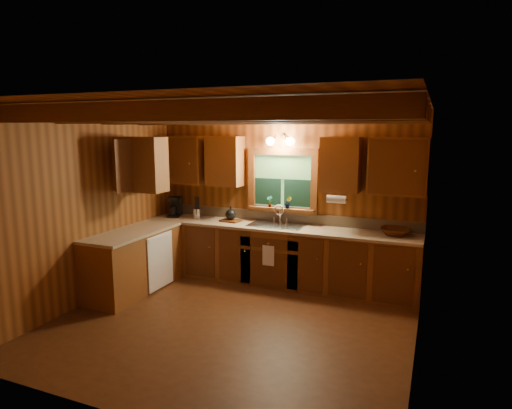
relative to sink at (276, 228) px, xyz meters
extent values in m
plane|color=#4C2912|center=(0.00, -1.60, -0.86)|extent=(4.20, 4.20, 0.00)
plane|color=brown|center=(0.00, -1.60, 1.74)|extent=(4.20, 4.20, 0.00)
plane|color=brown|center=(0.00, 0.30, 0.44)|extent=(4.20, 0.00, 4.20)
plane|color=brown|center=(0.00, -3.50, 0.44)|extent=(4.20, 0.00, 4.20)
plane|color=brown|center=(-2.10, -1.60, 0.44)|extent=(0.00, 3.80, 3.80)
plane|color=brown|center=(2.10, -1.60, 0.44)|extent=(0.00, 3.80, 3.80)
cube|color=brown|center=(0.00, -2.80, 1.63)|extent=(4.20, 0.14, 0.18)
cube|color=brown|center=(0.00, -2.00, 1.63)|extent=(4.20, 0.14, 0.18)
cube|color=brown|center=(0.00, -1.20, 1.63)|extent=(4.20, 0.14, 0.18)
cube|color=brown|center=(0.00, -0.40, 1.63)|extent=(4.20, 0.14, 0.18)
cube|color=brown|center=(0.00, -0.01, -0.43)|extent=(4.20, 0.62, 0.86)
cube|color=brown|center=(-1.79, -1.12, -0.43)|extent=(0.62, 1.60, 0.86)
cube|color=tan|center=(0.00, -0.01, 0.02)|extent=(4.20, 0.66, 0.04)
cube|color=tan|center=(-1.78, -1.12, 0.02)|extent=(0.64, 1.60, 0.04)
cube|color=tan|center=(0.00, 0.28, 0.12)|extent=(4.20, 0.02, 0.16)
cube|color=white|center=(-1.47, -0.92, -0.43)|extent=(0.02, 0.60, 0.80)
cube|color=brown|center=(-1.70, 0.13, 0.98)|extent=(0.78, 0.34, 0.78)
cube|color=brown|center=(-0.92, 0.13, 0.98)|extent=(0.55, 0.34, 0.78)
cube|color=brown|center=(0.92, 0.13, 0.98)|extent=(0.55, 0.34, 0.78)
cube|color=brown|center=(1.70, 0.13, 0.98)|extent=(0.78, 0.34, 0.78)
cube|color=brown|center=(-1.93, -0.92, 0.98)|extent=(0.34, 1.10, 0.78)
cube|color=brown|center=(0.00, 0.26, 1.14)|extent=(1.12, 0.08, 0.10)
cube|color=brown|center=(0.00, 0.26, 0.24)|extent=(1.12, 0.08, 0.10)
cube|color=brown|center=(-0.51, 0.26, 0.69)|extent=(0.10, 0.08, 0.80)
cube|color=brown|center=(0.51, 0.26, 0.69)|extent=(0.10, 0.08, 0.80)
cube|color=#437B33|center=(0.00, 0.29, 0.69)|extent=(0.92, 0.01, 0.80)
cube|color=#102F24|center=(-0.24, 0.27, 0.52)|extent=(0.42, 0.02, 0.42)
cube|color=#102F24|center=(0.24, 0.27, 0.52)|extent=(0.42, 0.02, 0.42)
cylinder|color=black|center=(0.00, 0.27, 0.71)|extent=(0.92, 0.01, 0.01)
cube|color=brown|center=(0.00, 0.22, 0.26)|extent=(1.06, 0.14, 0.04)
cylinder|color=black|center=(0.00, 0.26, 1.37)|extent=(0.08, 0.03, 0.08)
cylinder|color=black|center=(-0.10, 0.20, 1.37)|extent=(0.09, 0.17, 0.08)
cylinder|color=black|center=(0.10, 0.20, 1.37)|extent=(0.09, 0.17, 0.08)
sphere|color=#FFE0A5|center=(-0.16, 0.14, 1.30)|extent=(0.13, 0.13, 0.13)
sphere|color=#FFE0A5|center=(0.16, 0.14, 1.30)|extent=(0.13, 0.13, 0.13)
cylinder|color=white|center=(0.92, -0.07, 0.51)|extent=(0.27, 0.11, 0.11)
cube|color=white|center=(0.00, -0.34, -0.34)|extent=(0.18, 0.01, 0.30)
cube|color=silver|center=(0.00, 0.00, 0.05)|extent=(0.82, 0.48, 0.02)
cube|color=#262628|center=(-0.19, 0.00, -0.02)|extent=(0.34, 0.40, 0.14)
cube|color=#262628|center=(0.19, 0.00, -0.02)|extent=(0.34, 0.40, 0.14)
cylinder|color=silver|center=(0.00, 0.18, 0.15)|extent=(0.04, 0.04, 0.22)
torus|color=silver|center=(0.00, 0.12, 0.26)|extent=(0.16, 0.02, 0.16)
cube|color=black|center=(-1.82, 0.00, 0.06)|extent=(0.19, 0.23, 0.03)
cube|color=black|center=(-1.82, 0.07, 0.22)|extent=(0.19, 0.08, 0.31)
cube|color=black|center=(-1.82, -0.02, 0.36)|extent=(0.19, 0.21, 0.04)
cylinder|color=black|center=(-1.82, -0.03, 0.15)|extent=(0.12, 0.12, 0.14)
cylinder|color=silver|center=(-1.39, 0.02, 0.12)|extent=(0.13, 0.13, 0.16)
cylinder|color=black|center=(-1.41, 0.01, 0.29)|extent=(0.03, 0.04, 0.24)
cylinder|color=black|center=(-1.39, 0.02, 0.29)|extent=(0.01, 0.01, 0.24)
cylinder|color=black|center=(-1.38, 0.03, 0.29)|extent=(0.03, 0.04, 0.24)
cylinder|color=black|center=(-1.36, 0.04, 0.29)|extent=(0.05, 0.06, 0.23)
cube|color=#512A11|center=(-0.77, 0.01, 0.06)|extent=(0.33, 0.25, 0.03)
sphere|color=black|center=(-0.77, 0.01, 0.16)|extent=(0.17, 0.17, 0.17)
cylinder|color=black|center=(-0.77, 0.01, 0.26)|extent=(0.03, 0.03, 0.04)
imported|color=#48230C|center=(1.72, 0.05, 0.09)|extent=(0.42, 0.42, 0.10)
imported|color=#512A11|center=(-0.19, 0.20, 0.37)|extent=(0.10, 0.08, 0.18)
imported|color=#512A11|center=(0.12, 0.20, 0.38)|extent=(0.12, 0.11, 0.19)
camera|label=1|loc=(2.20, -6.10, 1.47)|focal=30.75mm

